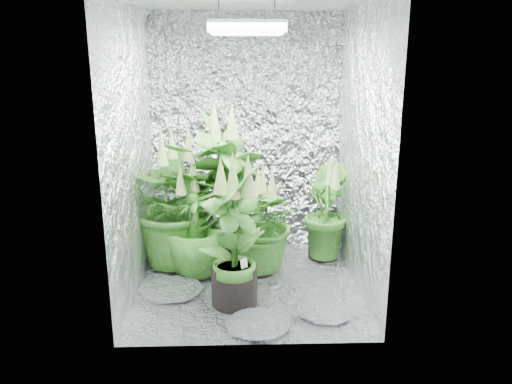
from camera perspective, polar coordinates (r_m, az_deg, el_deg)
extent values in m
plane|color=white|center=(3.79, -0.91, -10.53)|extent=(1.60, 1.60, 0.00)
cube|color=white|center=(4.25, -1.15, 6.55)|extent=(1.60, 0.02, 2.00)
cube|color=white|center=(2.69, -0.72, 1.26)|extent=(1.60, 0.02, 2.00)
cube|color=white|center=(3.55, -14.06, 4.29)|extent=(0.02, 1.60, 2.00)
cube|color=white|center=(3.57, 12.01, 4.48)|extent=(0.02, 1.60, 2.00)
cube|color=gray|center=(3.41, -1.05, 18.34)|extent=(0.50, 0.30, 0.08)
cube|color=white|center=(3.41, -1.05, 17.58)|extent=(0.46, 0.26, 0.01)
cylinder|color=black|center=(3.42, -4.27, 20.06)|extent=(0.01, 0.01, 0.13)
cylinder|color=black|center=(3.42, 2.15, 20.08)|extent=(0.01, 0.01, 0.13)
cylinder|color=black|center=(4.12, -8.57, -6.59)|extent=(0.28, 0.28, 0.25)
cylinder|color=#4D2B19|center=(4.08, -8.63, -5.16)|extent=(0.26, 0.26, 0.03)
imported|color=#17440F|center=(3.98, -8.81, -0.98)|extent=(1.04, 1.04, 1.03)
cone|color=olive|center=(3.88, -9.08, 5.47)|extent=(0.09, 0.09, 0.25)
cylinder|color=black|center=(4.00, -3.31, -6.89)|extent=(0.32, 0.32, 0.28)
cylinder|color=#4D2B19|center=(3.95, -3.34, -5.20)|extent=(0.29, 0.29, 0.03)
imported|color=#17440F|center=(3.83, -3.43, 0.02)|extent=(0.87, 0.87, 1.21)
cone|color=olive|center=(3.73, -3.56, 8.02)|extent=(0.10, 0.10, 0.28)
cylinder|color=black|center=(4.25, 7.67, -6.04)|extent=(0.25, 0.25, 0.22)
cylinder|color=#4D2B19|center=(4.22, 7.72, -4.84)|extent=(0.23, 0.23, 0.03)
imported|color=#17440F|center=(4.15, 7.82, -2.12)|extent=(0.46, 0.46, 0.78)
cone|color=olive|center=(4.06, 7.99, 2.39)|extent=(0.08, 0.08, 0.22)
cylinder|color=black|center=(3.93, -6.82, -7.81)|extent=(0.25, 0.25, 0.23)
cylinder|color=#4D2B19|center=(3.89, -6.87, -6.49)|extent=(0.23, 0.23, 0.03)
imported|color=#17440F|center=(3.81, -6.98, -3.25)|extent=(0.58, 0.58, 0.83)
cone|color=olive|center=(3.71, -7.16, 2.04)|extent=(0.08, 0.08, 0.23)
cylinder|color=black|center=(3.94, 0.25, -7.66)|extent=(0.25, 0.25, 0.23)
cylinder|color=#4D2B19|center=(3.90, 0.25, -6.34)|extent=(0.23, 0.23, 0.03)
imported|color=#17440F|center=(3.83, 0.25, -3.46)|extent=(0.97, 0.97, 0.78)
cone|color=olive|center=(3.73, 0.26, 1.42)|extent=(0.08, 0.08, 0.23)
cylinder|color=black|center=(3.47, -2.48, -10.54)|extent=(0.31, 0.31, 0.28)
cylinder|color=#4D2B19|center=(3.41, -2.51, -8.66)|extent=(0.29, 0.29, 0.03)
imported|color=#17440F|center=(3.32, -2.56, -4.78)|extent=(0.61, 0.61, 0.95)
cone|color=olive|center=(3.20, -2.64, 2.12)|extent=(0.10, 0.10, 0.28)
cylinder|color=black|center=(4.39, 7.19, -6.30)|extent=(0.14, 0.14, 0.08)
cylinder|color=black|center=(4.33, 7.27, -4.28)|extent=(0.13, 0.13, 0.10)
cylinder|color=#4C4C51|center=(4.34, 6.47, -4.20)|extent=(0.12, 0.29, 0.31)
torus|color=#4C4C51|center=(4.34, 6.47, -4.20)|extent=(0.12, 0.30, 0.32)
cube|color=white|center=(3.37, -1.36, -8.34)|extent=(0.06, 0.05, 0.09)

